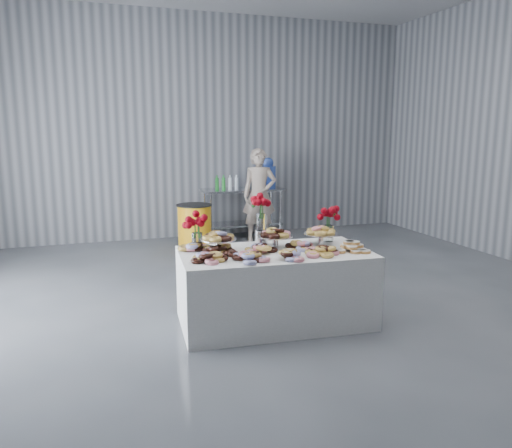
{
  "coord_description": "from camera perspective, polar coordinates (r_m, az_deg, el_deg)",
  "views": [
    {
      "loc": [
        -2.03,
        -4.55,
        1.96
      ],
      "look_at": [
        -0.31,
        0.53,
        0.94
      ],
      "focal_mm": 35.0,
      "sensor_mm": 36.0,
      "label": 1
    }
  ],
  "objects": [
    {
      "name": "room_walls",
      "position": [
        4.99,
        2.22,
        18.58
      ],
      "size": [
        8.04,
        9.04,
        4.02
      ],
      "color": "gray",
      "rests_on": "ground"
    },
    {
      "name": "display_table",
      "position": [
        5.14,
        2.14,
        -7.22
      ],
      "size": [
        1.97,
        1.14,
        0.75
      ],
      "primitive_type": "cube",
      "rotation": [
        0.0,
        0.0,
        -0.08
      ],
      "color": "white",
      "rests_on": "ground"
    },
    {
      "name": "bouquet_right",
      "position": [
        5.48,
        8.34,
        1.05
      ],
      "size": [
        0.26,
        0.26,
        0.42
      ],
      "color": "white",
      "rests_on": "display_table"
    },
    {
      "name": "bouquet_center",
      "position": [
        5.27,
        0.6,
        1.7
      ],
      "size": [
        0.26,
        0.26,
        0.57
      ],
      "color": "silver",
      "rests_on": "display_table"
    },
    {
      "name": "person",
      "position": [
        8.83,
        0.39,
        3.33
      ],
      "size": [
        0.66,
        0.5,
        1.64
      ],
      "primitive_type": "imported",
      "rotation": [
        0.0,
        0.0,
        -0.19
      ],
      "color": "#CC8C93",
      "rests_on": "ground"
    },
    {
      "name": "water_jug",
      "position": [
        9.25,
        1.39,
        5.72
      ],
      "size": [
        0.28,
        0.28,
        0.55
      ],
      "color": "#4168DF",
      "rests_on": "prep_table"
    },
    {
      "name": "drink_bottles",
      "position": [
        8.92,
        -3.36,
        4.78
      ],
      "size": [
        0.54,
        0.08,
        0.27
      ],
      "primitive_type": null,
      "color": "#268C33",
      "rests_on": "prep_table"
    },
    {
      "name": "cake_stand_mid",
      "position": [
        5.16,
        2.25,
        -1.22
      ],
      "size": [
        0.36,
        0.36,
        0.17
      ],
      "color": "silver",
      "rests_on": "display_table"
    },
    {
      "name": "trash_barrel",
      "position": [
        8.3,
        -7.03,
        -0.32
      ],
      "size": [
        0.59,
        0.59,
        0.75
      ],
      "rotation": [
        0.0,
        0.0,
        -0.09
      ],
      "color": "#FFAA15",
      "rests_on": "ground"
    },
    {
      "name": "ground",
      "position": [
        5.35,
        5.07,
        -10.75
      ],
      "size": [
        9.0,
        9.0,
        0.0
      ],
      "primitive_type": "plane",
      "color": "#3D3F45",
      "rests_on": "ground"
    },
    {
      "name": "cake_stand_left",
      "position": [
        5.02,
        -4.34,
        -1.57
      ],
      "size": [
        0.36,
        0.36,
        0.17
      ],
      "color": "silver",
      "rests_on": "display_table"
    },
    {
      "name": "cake_stand_right",
      "position": [
        5.32,
        7.42,
        -0.94
      ],
      "size": [
        0.36,
        0.36,
        0.17
      ],
      "color": "silver",
      "rests_on": "display_table"
    },
    {
      "name": "donut_mounds",
      "position": [
        4.98,
        2.38,
        -2.78
      ],
      "size": [
        1.86,
        0.94,
        0.09
      ],
      "primitive_type": null,
      "rotation": [
        0.0,
        0.0,
        -0.08
      ],
      "color": "#BE9645",
      "rests_on": "display_table"
    },
    {
      "name": "danish_pile",
      "position": [
        5.14,
        10.7,
        -2.4
      ],
      "size": [
        0.48,
        0.48,
        0.11
      ],
      "primitive_type": null,
      "color": "white",
      "rests_on": "display_table"
    },
    {
      "name": "prep_table",
      "position": [
        9.15,
        -1.56,
        2.32
      ],
      "size": [
        1.5,
        0.6,
        0.9
      ],
      "color": "silver",
      "rests_on": "ground"
    },
    {
      "name": "bouquet_left",
      "position": [
        5.06,
        -6.79,
        0.28
      ],
      "size": [
        0.26,
        0.26,
        0.42
      ],
      "color": "white",
      "rests_on": "display_table"
    }
  ]
}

